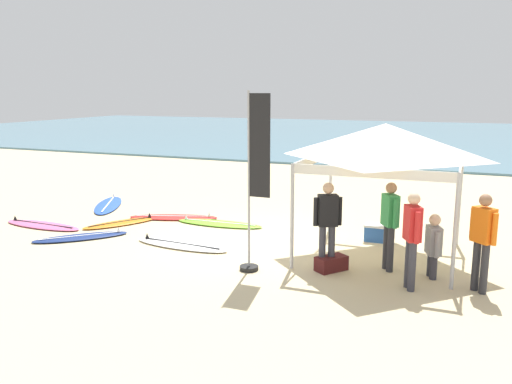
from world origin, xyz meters
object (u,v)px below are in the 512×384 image
Objects in this scene: surfboard_orange at (121,223)px; surfboard_navy at (81,237)px; person_red at (412,234)px; surfboard_blue at (108,205)px; person_grey at (433,243)px; banner_flag at (254,190)px; surfboard_pink at (42,225)px; surfboard_lime at (219,223)px; surfboard_white at (181,245)px; cooler_box at (376,233)px; person_black at (328,220)px; person_green at (390,220)px; surfboard_red at (174,217)px; canopy_tent at (385,142)px; person_orange at (483,236)px; gear_bag_near_tent at (331,263)px.

surfboard_orange is 1.46m from surfboard_navy.
surfboard_navy is at bearing 176.89° from person_red.
surfboard_blue is 2.12× the size of person_grey.
surfboard_blue is at bearing 149.52° from banner_flag.
surfboard_lime is (4.09, 1.84, 0.00)m from surfboard_pink.
surfboard_navy is at bearing -172.42° from surfboard_white.
cooler_box reaches higher than surfboard_blue.
person_green is at bearing 22.86° from person_black.
surfboard_red is 1.43× the size of person_green.
canopy_tent is at bearing -1.12° from surfboard_orange.
person_green reaches higher than surfboard_white.
surfboard_pink and surfboard_lime have the same top height.
surfboard_orange is 8.71m from person_orange.
gear_bag_near_tent reaches higher than surfboard_navy.
cooler_box is (-1.37, 2.04, -0.46)m from person_grey.
person_red is at bearing -65.73° from canopy_tent.
surfboard_navy is (-6.67, -1.33, -2.35)m from canopy_tent.
surfboard_lime is (-4.25, 1.04, -2.35)m from canopy_tent.
surfboard_white is 4.65× the size of cooler_box.
surfboard_white is at bearing -34.14° from surfboard_blue.
person_orange is 2.75m from gear_bag_near_tent.
person_orange is (8.57, -0.09, 0.95)m from surfboard_navy.
person_grey is (0.81, -0.11, -0.33)m from person_green.
person_green is at bearing -8.25° from surfboard_orange.
surfboard_orange is 2.36m from surfboard_blue.
cooler_box reaches higher than gear_bag_near_tent.
person_orange is (6.15, -2.45, 0.95)m from surfboard_lime.
surfboard_orange is 2.68m from surfboard_white.
person_orange reaches higher than surfboard_white.
surfboard_orange is 1.96m from surfboard_pink.
surfboard_orange is at bearing -171.68° from cooler_box.
gear_bag_near_tent is at bearing 22.80° from banner_flag.
canopy_tent reaches higher than cooler_box.
surfboard_navy is 5.95m from person_black.
banner_flag is at bearing -53.11° from surfboard_lime.
surfboard_orange is 3.33× the size of gear_bag_near_tent.
person_green is at bearing 3.76° from surfboard_navy.
canopy_tent is 1.78× the size of person_black.
person_green is at bearing -0.44° from surfboard_pink.
surfboard_red is 2.69m from surfboard_blue.
banner_flag is at bearing -121.50° from cooler_box.
banner_flag is at bearing -6.78° from surfboard_navy.
canopy_tent is at bearing -75.76° from cooler_box.
surfboard_navy is at bearing -135.63° from surfboard_lime.
surfboard_blue is 4.11m from surfboard_lime.
surfboard_lime is 1.37× the size of person_green.
surfboard_pink is 1.02× the size of surfboard_white.
surfboard_navy is 0.76× the size of surfboard_blue.
person_orange and person_green have the same top height.
person_red is 3.42× the size of cooler_box.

